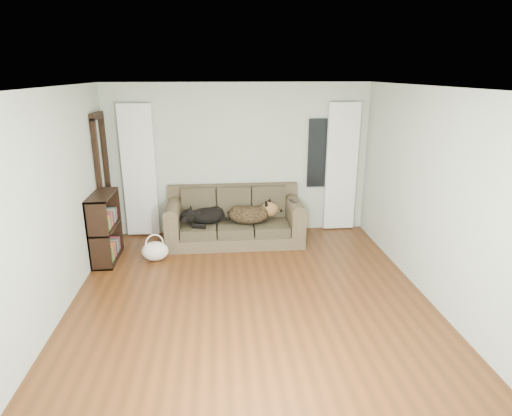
{
  "coord_description": "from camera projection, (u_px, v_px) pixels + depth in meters",
  "views": [
    {
      "loc": [
        -0.37,
        -4.8,
        2.76
      ],
      "look_at": [
        0.21,
        1.6,
        0.71
      ],
      "focal_mm": 30.0,
      "sensor_mm": 36.0,
      "label": 1
    }
  ],
  "objects": [
    {
      "name": "sofa",
      "position": [
        235.0,
        216.0,
        7.16
      ],
      "size": [
        2.25,
        0.97,
        0.92
      ],
      "primitive_type": "cube",
      "color": "brown",
      "rests_on": "floor"
    },
    {
      "name": "tote_bag",
      "position": [
        155.0,
        250.0,
        6.52
      ],
      "size": [
        0.41,
        0.32,
        0.3
      ],
      "primitive_type": "ellipsoid",
      "rotation": [
        0.0,
        0.0,
        0.01
      ],
      "color": "white",
      "rests_on": "floor"
    },
    {
      "name": "dog_black_lab",
      "position": [
        205.0,
        216.0,
        7.08
      ],
      "size": [
        0.68,
        0.52,
        0.26
      ],
      "primitive_type": "ellipsoid",
      "rotation": [
        0.0,
        0.0,
        0.16
      ],
      "color": "black",
      "rests_on": "sofa"
    },
    {
      "name": "wall_right",
      "position": [
        433.0,
        197.0,
        5.23
      ],
      "size": [
        0.04,
        5.0,
        2.6
      ],
      "primitive_type": "cube",
      "color": "#AEB8AA",
      "rests_on": "ground"
    },
    {
      "name": "floor",
      "position": [
        251.0,
        299.0,
        5.43
      ],
      "size": [
        5.0,
        5.0,
        0.0
      ],
      "primitive_type": "plane",
      "color": "#452610",
      "rests_on": "ground"
    },
    {
      "name": "bookshelf",
      "position": [
        105.0,
        229.0,
        6.45
      ],
      "size": [
        0.34,
        0.84,
        1.04
      ],
      "primitive_type": "cube",
      "rotation": [
        0.0,
        0.0,
        0.03
      ],
      "color": "black",
      "rests_on": "floor"
    },
    {
      "name": "curtain_right",
      "position": [
        341.0,
        167.0,
        7.53
      ],
      "size": [
        0.55,
        0.08,
        2.25
      ],
      "primitive_type": "cube",
      "color": "white",
      "rests_on": "ground"
    },
    {
      "name": "window_pane",
      "position": [
        322.0,
        153.0,
        7.47
      ],
      "size": [
        0.5,
        0.03,
        1.2
      ],
      "primitive_type": "cube",
      "color": "black",
      "rests_on": "wall_back"
    },
    {
      "name": "curtain_left",
      "position": [
        139.0,
        171.0,
        7.23
      ],
      "size": [
        0.55,
        0.08,
        2.25
      ],
      "primitive_type": "cube",
      "color": "white",
      "rests_on": "ground"
    },
    {
      "name": "wall_left",
      "position": [
        52.0,
        207.0,
        4.84
      ],
      "size": [
        0.04,
        5.0,
        2.6
      ],
      "primitive_type": "cube",
      "color": "#AEB8AA",
      "rests_on": "ground"
    },
    {
      "name": "wall_back",
      "position": [
        239.0,
        160.0,
        7.41
      ],
      "size": [
        4.5,
        0.04,
        2.6
      ],
      "primitive_type": "cube",
      "color": "#AEB8AA",
      "rests_on": "ground"
    },
    {
      "name": "ceiling",
      "position": [
        250.0,
        87.0,
        4.64
      ],
      "size": [
        5.0,
        5.0,
        0.0
      ],
      "primitive_type": "plane",
      "color": "white",
      "rests_on": "ground"
    },
    {
      "name": "door_casing",
      "position": [
        104.0,
        183.0,
        6.87
      ],
      "size": [
        0.07,
        0.6,
        2.1
      ],
      "primitive_type": "cube",
      "color": "black",
      "rests_on": "ground"
    },
    {
      "name": "tv_remote",
      "position": [
        293.0,
        201.0,
        7.04
      ],
      "size": [
        0.1,
        0.17,
        0.02
      ],
      "primitive_type": "cube",
      "rotation": [
        0.0,
        0.0,
        0.36
      ],
      "color": "black",
      "rests_on": "sofa"
    },
    {
      "name": "dog_shepherd",
      "position": [
        251.0,
        214.0,
        7.12
      ],
      "size": [
        0.78,
        0.61,
        0.31
      ],
      "primitive_type": "ellipsoid",
      "rotation": [
        0.0,
        0.0,
        2.96
      ],
      "color": "black",
      "rests_on": "sofa"
    }
  ]
}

